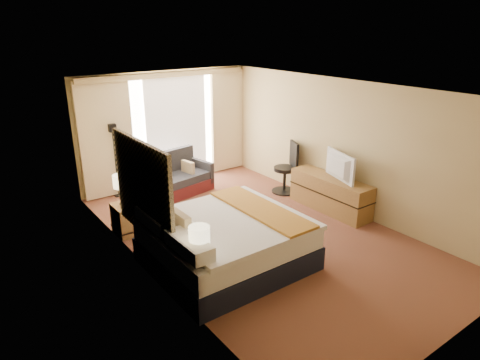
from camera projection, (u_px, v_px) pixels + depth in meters
floor at (259, 234)px, 7.71m from camera, size 4.20×7.00×0.02m
ceiling at (262, 88)px, 6.82m from camera, size 4.20×7.00×0.02m
wall_back at (166, 128)px, 9.92m from camera, size 4.20×0.02×2.60m
wall_front at (463, 247)px, 4.62m from camera, size 4.20×0.02×2.60m
wall_left at (146, 193)px, 6.10m from camera, size 0.02×7.00×2.60m
wall_right at (343, 146)px, 8.44m from camera, size 0.02×7.00×2.60m
headboard at (143, 189)px, 6.28m from camera, size 0.06×1.85×1.50m
nightstand_left at (200, 282)px, 5.78m from camera, size 0.45×0.52×0.55m
nightstand_right at (128, 219)px, 7.68m from camera, size 0.45×0.52×0.55m
media_dresser at (330, 194)px, 8.61m from camera, size 0.50×1.80×0.70m
window at (176, 126)px, 10.02m from camera, size 2.30×0.02×2.30m
curtains at (168, 124)px, 9.79m from camera, size 4.12×0.19×2.56m
bed at (226, 242)px, 6.61m from camera, size 2.25×2.05×1.09m
loveseat at (177, 180)px, 9.51m from camera, size 1.60×1.05×0.93m
floor_lamp at (114, 146)px, 9.08m from camera, size 0.20×0.20×1.61m
desk_chair at (287, 170)px, 9.49m from camera, size 0.58×0.58×1.15m
lamp_left at (199, 236)px, 5.49m from camera, size 0.28×0.28×0.59m
lamp_right at (121, 182)px, 7.42m from camera, size 0.27×0.27×0.57m
tissue_box at (211, 264)px, 5.59m from camera, size 0.16×0.16×0.11m
telephone at (131, 204)px, 7.55m from camera, size 0.19×0.16×0.07m
television at (336, 166)px, 8.27m from camera, size 0.40×0.94×0.55m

